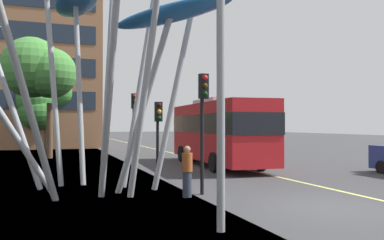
% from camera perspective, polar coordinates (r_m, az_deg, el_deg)
% --- Properties ---
extents(ground, '(120.00, 240.00, 0.10)m').
position_cam_1_polar(ground, '(11.93, 15.13, -11.89)').
color(ground, '#38383A').
extents(red_bus, '(3.13, 10.73, 3.68)m').
position_cam_1_polar(red_bus, '(22.91, 3.58, -1.31)').
color(red_bus, red).
rests_on(red_bus, ground).
extents(traffic_light_kerb_near, '(0.28, 0.42, 3.93)m').
position_cam_1_polar(traffic_light_kerb_near, '(13.43, 1.54, 1.72)').
color(traffic_light_kerb_near, black).
rests_on(traffic_light_kerb_near, ground).
extents(traffic_light_kerb_far, '(0.28, 0.42, 3.20)m').
position_cam_1_polar(traffic_light_kerb_far, '(16.85, -4.68, -0.47)').
color(traffic_light_kerb_far, black).
rests_on(traffic_light_kerb_far, ground).
extents(traffic_light_island_mid, '(0.28, 0.42, 3.94)m').
position_cam_1_polar(traffic_light_island_mid, '(22.33, -8.01, 0.82)').
color(traffic_light_island_mid, black).
rests_on(traffic_light_island_mid, ground).
extents(tree_pavement_near, '(4.84, 4.55, 8.02)m').
position_cam_1_polar(tree_pavement_near, '(29.22, -20.47, 6.45)').
color(tree_pavement_near, brown).
rests_on(tree_pavement_near, ground).
extents(tree_pavement_far, '(5.08, 3.55, 6.38)m').
position_cam_1_polar(tree_pavement_far, '(40.45, -20.27, 2.01)').
color(tree_pavement_far, brown).
rests_on(tree_pavement_far, ground).
extents(pedestrian, '(0.34, 0.34, 1.61)m').
position_cam_1_polar(pedestrian, '(13.10, -0.68, -7.11)').
color(pedestrian, '#2D3342').
rests_on(pedestrian, ground).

